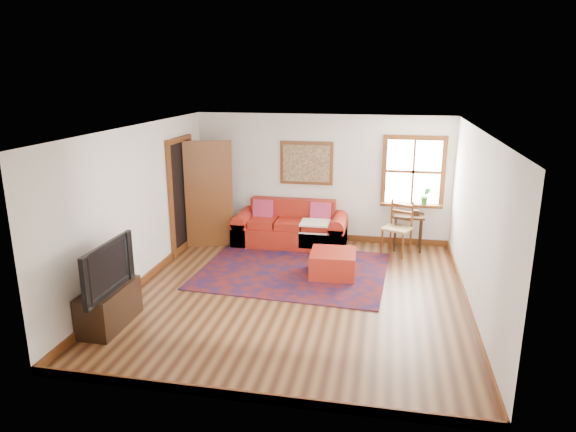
% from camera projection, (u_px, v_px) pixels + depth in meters
% --- Properties ---
extents(ground, '(5.50, 5.50, 0.00)m').
position_uv_depth(ground, '(297.00, 294.00, 7.84)').
color(ground, '#3F2111').
rests_on(ground, ground).
extents(room_envelope, '(5.04, 5.54, 2.52)m').
position_uv_depth(room_envelope, '(298.00, 188.00, 7.41)').
color(room_envelope, silver).
rests_on(room_envelope, ground).
extents(window, '(1.18, 0.20, 1.38)m').
position_uv_depth(window, '(415.00, 179.00, 9.72)').
color(window, white).
rests_on(window, ground).
extents(doorway, '(0.89, 1.08, 2.14)m').
position_uv_depth(doorway, '(198.00, 193.00, 9.64)').
color(doorway, black).
rests_on(doorway, ground).
extents(framed_artwork, '(1.05, 0.07, 0.85)m').
position_uv_depth(framed_artwork, '(306.00, 163.00, 10.04)').
color(framed_artwork, brown).
rests_on(framed_artwork, ground).
extents(persian_rug, '(3.23, 2.65, 0.02)m').
position_uv_depth(persian_rug, '(293.00, 270.00, 8.74)').
color(persian_rug, '#5B140D').
rests_on(persian_rug, ground).
extents(red_leather_sofa, '(2.17, 0.90, 0.85)m').
position_uv_depth(red_leather_sofa, '(291.00, 230.00, 10.06)').
color(red_leather_sofa, maroon).
rests_on(red_leather_sofa, ground).
extents(red_ottoman, '(0.76, 0.76, 0.42)m').
position_uv_depth(red_ottoman, '(333.00, 264.00, 8.48)').
color(red_ottoman, maroon).
rests_on(red_ottoman, ground).
extents(side_table, '(0.57, 0.43, 0.68)m').
position_uv_depth(side_table, '(409.00, 221.00, 9.67)').
color(side_table, black).
rests_on(side_table, ground).
extents(ladder_back_chair, '(0.60, 0.59, 0.99)m').
position_uv_depth(ladder_back_chair, '(399.00, 226.00, 9.47)').
color(ladder_back_chair, tan).
rests_on(ladder_back_chair, ground).
extents(media_cabinet, '(0.44, 0.98, 0.54)m').
position_uv_depth(media_cabinet, '(109.00, 306.00, 6.78)').
color(media_cabinet, black).
rests_on(media_cabinet, ground).
extents(television, '(0.15, 1.16, 0.67)m').
position_uv_depth(television, '(100.00, 268.00, 6.48)').
color(television, black).
rests_on(television, media_cabinet).
extents(candle_hurricane, '(0.12, 0.12, 0.18)m').
position_uv_depth(candle_hurricane, '(125.00, 271.00, 7.04)').
color(candle_hurricane, silver).
rests_on(candle_hurricane, media_cabinet).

